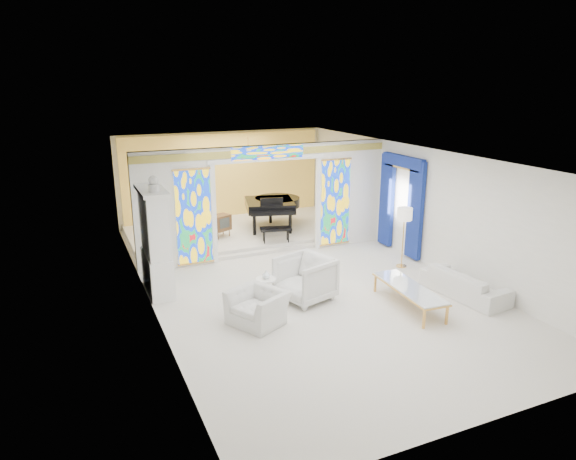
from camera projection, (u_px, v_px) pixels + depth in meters
name	position (u px, v px, depth m)	size (l,w,h in m)	color
floor	(298.00, 279.00, 12.42)	(12.00, 12.00, 0.00)	silver
ceiling	(299.00, 155.00, 11.57)	(7.00, 12.00, 0.02)	white
wall_back	(223.00, 177.00, 17.26)	(7.00, 0.02, 3.00)	silver
wall_front	(491.00, 328.00, 6.73)	(7.00, 0.02, 3.00)	silver
wall_left	(146.00, 237.00, 10.64)	(0.02, 12.00, 3.00)	silver
wall_right	(420.00, 205.00, 13.35)	(0.02, 12.00, 3.00)	silver
partition_wall	(267.00, 196.00, 13.70)	(7.00, 0.22, 3.00)	silver
stained_glass_left	(194.00, 217.00, 12.92)	(0.90, 0.04, 2.40)	gold
stained_glass_right	(335.00, 202.00, 14.50)	(0.90, 0.04, 2.40)	gold
stained_glass_transom	(268.00, 152.00, 13.28)	(2.00, 0.04, 0.34)	gold
alcove_platform	(243.00, 231.00, 15.99)	(6.80, 3.80, 0.18)	silver
gold_curtain_back	(224.00, 177.00, 17.16)	(6.70, 0.10, 2.90)	#FDD858
chandelier	(248.00, 152.00, 15.29)	(0.48, 0.48, 0.30)	#DFA54E
blue_drapes	(401.00, 197.00, 13.91)	(0.14, 1.85, 2.65)	navy
china_cabinet	(155.00, 242.00, 11.37)	(0.56, 1.46, 2.72)	white
armchair_left	(257.00, 307.00, 10.07)	(1.03, 0.90, 0.67)	white
armchair_right	(305.00, 279.00, 11.11)	(1.04, 1.07, 0.98)	white
sofa	(465.00, 284.00, 11.35)	(2.02, 0.79, 0.59)	silver
side_table	(266.00, 287.00, 11.00)	(0.52, 0.52, 0.55)	white
vase	(266.00, 275.00, 10.92)	(0.17, 0.17, 0.18)	white
coffee_table	(409.00, 289.00, 10.76)	(0.78, 2.09, 0.46)	white
floor_lamp	(404.00, 217.00, 12.86)	(0.48, 0.48, 1.55)	#DFA54E
grand_piano	(273.00, 204.00, 15.94)	(2.14, 2.82, 1.08)	black
tv_console	(220.00, 223.00, 15.00)	(0.68, 0.59, 0.66)	brown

